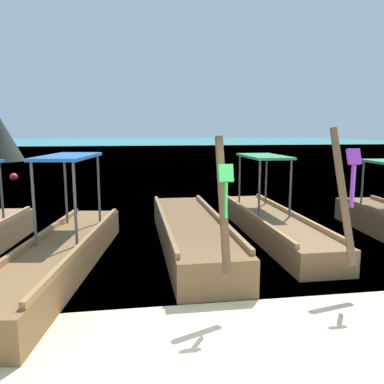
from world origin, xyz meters
The scene contains 6 objects.
ground centered at (0.00, 0.00, 0.00)m, with size 120.00×120.00×0.00m, color beige.
sea_water centered at (0.00, 61.35, 0.00)m, with size 120.00×120.00×0.00m, color teal.
longtail_boat_orange_ribbon centered at (-2.47, 3.00, 0.35)m, with size 1.91×6.08×2.38m.
longtail_boat_green_ribbon centered at (0.10, 4.15, 0.33)m, with size 1.28×6.12×2.49m.
longtail_boat_violet_ribbon centered at (2.18, 4.75, 0.33)m, with size 1.12×6.45×2.62m.
mooring_buoy_near centered at (-7.06, 16.70, 0.20)m, with size 0.40×0.40×0.40m.
Camera 1 is at (-1.16, -4.05, 2.58)m, focal length 36.45 mm.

